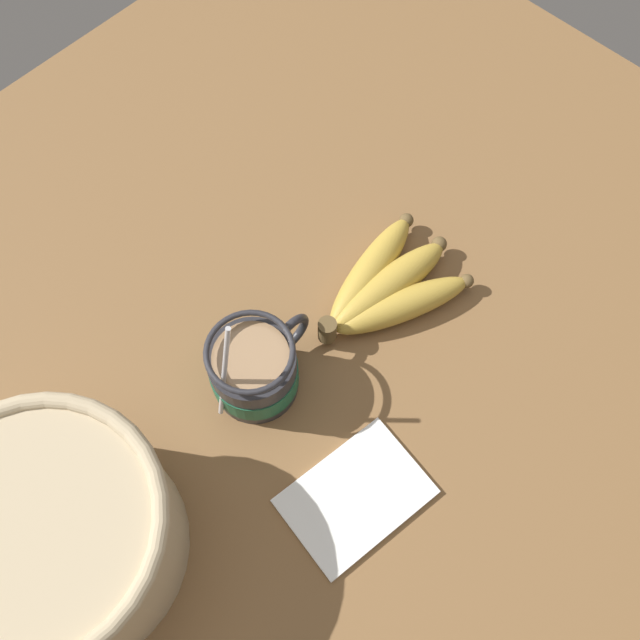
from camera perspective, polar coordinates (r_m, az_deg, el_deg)
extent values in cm
cube|color=brown|center=(78.46, 1.75, -2.56)|extent=(113.12, 113.12, 3.58)
cylinder|color=#28282D|center=(72.04, -5.30, -4.12)|extent=(8.77, 8.77, 7.25)
cylinder|color=#195638|center=(72.56, -5.27, -4.28)|extent=(8.97, 8.97, 3.06)
torus|color=#28282D|center=(72.59, -2.40, -1.14)|extent=(5.09, 0.90, 5.09)
cylinder|color=#997551|center=(68.60, -5.56, -2.98)|extent=(7.57, 7.57, 0.40)
torus|color=#28282D|center=(67.33, -5.67, -2.52)|extent=(8.77, 8.77, 0.60)
cylinder|color=silver|center=(66.57, -7.67, -4.31)|extent=(3.87, 0.50, 14.89)
ellipsoid|color=silver|center=(73.73, -6.02, -5.52)|extent=(3.00, 2.00, 0.80)
cylinder|color=brown|center=(74.56, 0.59, -0.81)|extent=(2.00, 2.00, 3.00)
ellipsoid|color=#B79338|center=(77.38, 6.61, 1.18)|extent=(15.72, 9.54, 3.53)
sphere|color=brown|center=(79.90, 11.65, 3.08)|extent=(1.59, 1.59, 1.59)
ellipsoid|color=#B79338|center=(78.14, 5.57, 2.76)|extent=(16.12, 5.65, 3.91)
sphere|color=brown|center=(81.45, 9.68, 5.87)|extent=(1.76, 1.76, 1.76)
ellipsoid|color=#B79338|center=(78.95, 4.07, 3.90)|extent=(16.32, 6.65, 3.70)
sphere|color=brown|center=(82.85, 6.92, 7.92)|extent=(1.66, 1.66, 1.66)
cylinder|color=tan|center=(68.77, -20.46, -16.08)|extent=(21.43, 21.43, 12.62)
torus|color=tan|center=(62.93, -22.33, -15.03)|extent=(22.50, 22.50, 1.50)
cube|color=white|center=(71.64, 2.86, -13.91)|extent=(14.88, 11.43, 0.60)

